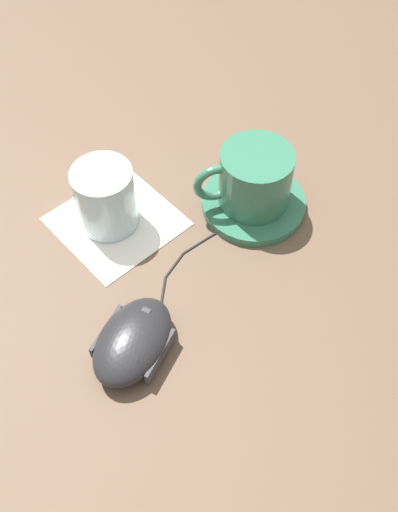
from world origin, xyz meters
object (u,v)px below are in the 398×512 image
at_px(saucer, 253,203).
at_px(computer_mouse, 133,341).
at_px(coffee_cup, 253,178).
at_px(drinking_glass, 105,198).

height_order(saucer, computer_mouse, computer_mouse).
height_order(saucer, coffee_cup, coffee_cup).
xyz_separation_m(saucer, coffee_cup, (0.00, 0.00, 0.04)).
xyz_separation_m(saucer, drinking_glass, (-0.08, 0.15, 0.04)).
bearing_deg(drinking_glass, saucer, -61.72).
bearing_deg(saucer, coffee_cup, 89.11).
relative_size(saucer, drinking_glass, 1.57).
relative_size(coffee_cup, drinking_glass, 1.33).
relative_size(saucer, coffee_cup, 1.18).
bearing_deg(drinking_glass, computer_mouse, -146.14).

